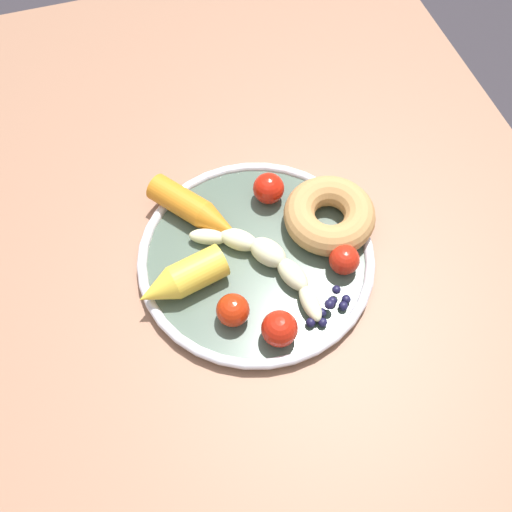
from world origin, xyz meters
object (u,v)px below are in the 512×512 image
(plate, at_px, (256,257))
(tomato_extra, at_px, (269,188))
(blueberry_pile, at_px, (328,307))
(tomato_far, at_px, (344,260))
(donut, at_px, (329,215))
(tomato_mid, at_px, (279,329))
(dining_table, at_px, (215,282))
(carrot_orange, at_px, (196,210))
(tomato_near, at_px, (236,309))
(carrot_yellow, at_px, (182,279))
(banana, at_px, (264,258))

(plate, bearing_deg, tomato_extra, -27.57)
(blueberry_pile, bearing_deg, tomato_far, -38.06)
(donut, bearing_deg, tomato_mid, 139.66)
(dining_table, xyz_separation_m, tomato_mid, (-0.14, -0.04, 0.13))
(carrot_orange, relative_size, tomato_extra, 3.11)
(tomato_near, relative_size, tomato_extra, 0.95)
(plate, distance_m, carrot_orange, 0.09)
(plate, bearing_deg, dining_table, 52.36)
(carrot_orange, height_order, tomato_extra, tomato_extra)
(dining_table, bearing_deg, tomato_far, -120.24)
(plate, xyz_separation_m, tomato_extra, (0.08, -0.04, 0.02))
(carrot_yellow, height_order, tomato_far, carrot_yellow)
(plate, xyz_separation_m, tomato_far, (-0.04, -0.09, 0.02))
(carrot_yellow, bearing_deg, banana, -88.40)
(dining_table, relative_size, donut, 9.43)
(banana, bearing_deg, carrot_orange, 34.44)
(blueberry_pile, relative_size, tomato_far, 1.65)
(banana, bearing_deg, dining_table, 47.08)
(banana, distance_m, tomato_near, 0.07)
(plate, height_order, tomato_mid, tomato_mid)
(plate, height_order, carrot_yellow, carrot_yellow)
(carrot_orange, bearing_deg, blueberry_pile, -146.21)
(dining_table, distance_m, banana, 0.14)
(dining_table, height_order, tomato_extra, tomato_extra)
(blueberry_pile, distance_m, tomato_far, 0.06)
(donut, distance_m, tomato_extra, 0.08)
(banana, relative_size, carrot_orange, 1.35)
(carrot_yellow, xyz_separation_m, blueberry_pile, (-0.08, -0.15, -0.01))
(banana, distance_m, carrot_yellow, 0.10)
(plate, distance_m, tomato_far, 0.10)
(tomato_mid, bearing_deg, plate, -3.46)
(blueberry_pile, xyz_separation_m, tomato_near, (0.02, 0.10, 0.01))
(banana, bearing_deg, carrot_yellow, 91.60)
(blueberry_pile, height_order, tomato_extra, tomato_extra)
(donut, bearing_deg, tomato_far, 175.03)
(banana, bearing_deg, blueberry_pile, -146.94)
(carrot_orange, distance_m, blueberry_pile, 0.20)
(carrot_orange, distance_m, tomato_extra, 0.09)
(plate, height_order, donut, donut)
(carrot_orange, xyz_separation_m, donut, (-0.06, -0.15, 0.00))
(plate, bearing_deg, donut, -79.84)
(carrot_yellow, bearing_deg, tomato_extra, -55.11)
(blueberry_pile, bearing_deg, tomato_near, 77.55)
(banana, bearing_deg, plate, 23.42)
(dining_table, xyz_separation_m, donut, (-0.02, -0.15, 0.12))
(carrot_yellow, xyz_separation_m, tomato_far, (-0.03, -0.18, -0.00))
(donut, bearing_deg, carrot_yellow, 99.83)
(plate, xyz_separation_m, carrot_yellow, (-0.02, 0.09, 0.02))
(plate, relative_size, banana, 1.73)
(plate, distance_m, tomato_near, 0.08)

